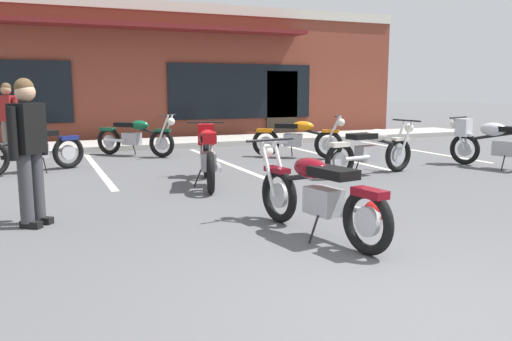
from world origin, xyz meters
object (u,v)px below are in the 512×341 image
Objects in this scene: helmet_on_pavement at (375,211)px; motorcycle_green_cafe_racer at (495,141)px; motorcycle_red_sportbike at (298,137)px; motorcycle_cream_vintage at (371,150)px; motorcycle_foreground_classic at (317,194)px; person_in_black_shirt at (29,143)px; person_in_shorts_foreground at (8,116)px; motorcycle_black_cruiser at (208,152)px; motorcycle_silver_naked at (30,148)px; motorcycle_blue_standard at (135,136)px.

motorcycle_green_cafe_racer is at bearing 28.94° from helmet_on_pavement.
helmet_on_pavement is (-1.79, -5.41, -0.33)m from motorcycle_red_sportbike.
motorcycle_cream_vintage is (-2.74, 0.22, -0.07)m from motorcycle_green_cafe_racer.
helmet_on_pavement is at bearing -151.06° from motorcycle_green_cafe_racer.
motorcycle_foreground_classic is 6.27m from motorcycle_green_cafe_racer.
person_in_black_shirt is (-2.78, 1.64, 0.49)m from motorcycle_foreground_classic.
person_in_shorts_foreground reaches higher than motorcycle_cream_vintage.
motorcycle_red_sportbike is 0.86× the size of motorcycle_green_cafe_racer.
motorcycle_foreground_classic is at bearing -87.89° from motorcycle_black_cruiser.
motorcycle_black_cruiser is at bearing -55.83° from person_in_shorts_foreground.
motorcycle_green_cafe_racer is at bearing -44.51° from motorcycle_red_sportbike.
motorcycle_cream_vintage is (5.66, -2.66, 0.00)m from motorcycle_silver_naked.
motorcycle_cream_vintage is 8.07× the size of helmet_on_pavement.
motorcycle_silver_naked is 6.26m from motorcycle_cream_vintage.
motorcycle_foreground_classic is 8.06× the size of helmet_on_pavement.
helmet_on_pavement is (4.17, -7.72, -0.82)m from person_in_shorts_foreground.
motorcycle_cream_vintage is (3.44, -4.36, 0.00)m from motorcycle_blue_standard.
motorcycle_silver_naked is (-2.81, 5.72, 0.00)m from motorcycle_foreground_classic.
person_in_black_shirt reaches higher than motorcycle_cream_vintage.
motorcycle_foreground_classic is at bearing -67.88° from person_in_shorts_foreground.
motorcycle_foreground_classic is 3.26m from person_in_black_shirt.
motorcycle_blue_standard is (2.23, 1.70, 0.00)m from motorcycle_silver_naked.
helmet_on_pavement is (3.74, -5.46, -0.33)m from motorcycle_silver_naked.
motorcycle_blue_standard is 7.69m from motorcycle_green_cafe_racer.
motorcycle_silver_naked is at bearing 161.07° from motorcycle_green_cafe_racer.
motorcycle_red_sportbike is at bearing -21.22° from person_in_shorts_foreground.
motorcycle_black_cruiser is at bearing 92.11° from motorcycle_foreground_classic.
helmet_on_pavement is (-1.93, -2.80, -0.33)m from motorcycle_cream_vintage.
motorcycle_cream_vintage is 3.42m from helmet_on_pavement.
motorcycle_red_sportbike is at bearing 93.06° from motorcycle_cream_vintage.
person_in_shorts_foreground reaches higher than helmet_on_pavement.
motorcycle_foreground_classic is 6.28m from motorcycle_red_sportbike.
person_in_black_shirt reaches higher than motorcycle_silver_naked.
motorcycle_black_cruiser is at bearing -83.48° from motorcycle_blue_standard.
person_in_shorts_foreground is (-2.66, 0.56, 0.49)m from motorcycle_blue_standard.
person_in_shorts_foreground is at bearing 118.35° from helmet_on_pavement.
person_in_black_shirt is at bearing -143.73° from motorcycle_red_sportbike.
person_in_shorts_foreground is (-0.46, 6.34, 0.00)m from person_in_black_shirt.
person_in_black_shirt reaches higher than motorcycle_green_cafe_racer.
person_in_black_shirt is at bearing -171.84° from motorcycle_green_cafe_racer.
person_in_shorts_foreground is (-3.12, 4.59, 0.42)m from motorcycle_black_cruiser.
motorcycle_green_cafe_racer is (6.18, -4.58, 0.07)m from motorcycle_blue_standard.
motorcycle_black_cruiser is at bearing 173.76° from motorcycle_cream_vintage.
motorcycle_red_sportbike is at bearing 36.27° from person_in_black_shirt.
motorcycle_green_cafe_racer is at bearing -18.93° from motorcycle_silver_naked.
motorcycle_silver_naked is 2.80m from motorcycle_blue_standard.
motorcycle_blue_standard is 6.21m from person_in_black_shirt.
motorcycle_blue_standard is at bearing 96.52° from motorcycle_black_cruiser.
person_in_black_shirt is (-5.49, -4.03, 0.49)m from motorcycle_red_sportbike.
motorcycle_foreground_classic is 7.44m from motorcycle_blue_standard.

